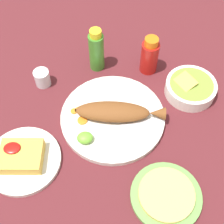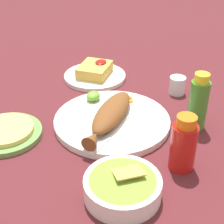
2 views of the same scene
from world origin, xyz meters
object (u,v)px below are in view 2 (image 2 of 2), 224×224
(fork_near, at_px, (109,135))
(salt_cup, at_px, (177,86))
(main_plate, at_px, (112,121))
(side_plate_fries, at_px, (95,76))
(guacamole_bowl, at_px, (123,186))
(tortilla_plate, at_px, (6,134))
(fried_fish, at_px, (110,114))
(fork_far, at_px, (92,131))
(hot_sauce_bottle_red, at_px, (183,145))
(hot_sauce_bottle_green, at_px, (198,103))

(fork_near, bearing_deg, salt_cup, 170.00)
(main_plate, distance_m, side_plate_fries, 0.29)
(guacamole_bowl, distance_m, tortilla_plate, 0.37)
(main_plate, xyz_separation_m, fried_fish, (-0.01, 0.00, 0.03))
(main_plate, height_order, fried_fish, fried_fish)
(main_plate, bearing_deg, fork_near, -166.46)
(fork_far, bearing_deg, side_plate_fries, -172.14)
(hot_sauce_bottle_red, height_order, salt_cup, hot_sauce_bottle_red)
(side_plate_fries, height_order, guacamole_bowl, guacamole_bowl)
(main_plate, relative_size, fried_fish, 1.18)
(side_plate_fries, distance_m, guacamole_bowl, 0.56)
(fork_near, xyz_separation_m, hot_sauce_bottle_red, (-0.04, -0.19, 0.04))
(fork_near, bearing_deg, side_plate_fries, -142.21)
(side_plate_fries, bearing_deg, fried_fish, -151.40)
(hot_sauce_bottle_green, height_order, salt_cup, hot_sauce_bottle_green)
(fork_near, bearing_deg, fried_fish, -152.11)
(hot_sauce_bottle_green, relative_size, salt_cup, 2.87)
(fried_fish, distance_m, salt_cup, 0.28)
(fork_far, height_order, hot_sauce_bottle_red, hot_sauce_bottle_red)
(fork_far, bearing_deg, guacamole_bowl, 26.00)
(salt_cup, bearing_deg, main_plate, 148.55)
(fork_near, height_order, tortilla_plate, fork_near)
(hot_sauce_bottle_red, relative_size, guacamole_bowl, 0.85)
(fork_near, relative_size, hot_sauce_bottle_green, 1.15)
(hot_sauce_bottle_green, distance_m, guacamole_bowl, 0.33)
(hot_sauce_bottle_red, distance_m, hot_sauce_bottle_green, 0.18)
(guacamole_bowl, relative_size, tortilla_plate, 0.86)
(hot_sauce_bottle_green, xyz_separation_m, tortilla_plate, (-0.19, 0.47, -0.07))
(main_plate, bearing_deg, fork_far, 159.81)
(hot_sauce_bottle_red, relative_size, tortilla_plate, 0.73)
(hot_sauce_bottle_green, bearing_deg, side_plate_fries, 61.58)
(fried_fish, distance_m, tortilla_plate, 0.28)
(fork_far, height_order, tortilla_plate, fork_far)
(main_plate, height_order, side_plate_fries, main_plate)
(hot_sauce_bottle_green, height_order, tortilla_plate, hot_sauce_bottle_green)
(guacamole_bowl, bearing_deg, salt_cup, -4.39)
(fork_near, bearing_deg, tortilla_plate, -65.52)
(guacamole_bowl, bearing_deg, fried_fish, 23.87)
(fried_fish, height_order, hot_sauce_bottle_green, hot_sauce_bottle_green)
(guacamole_bowl, bearing_deg, main_plate, 22.68)
(fried_fish, relative_size, hot_sauce_bottle_red, 1.95)
(main_plate, height_order, guacamole_bowl, guacamole_bowl)
(hot_sauce_bottle_green, bearing_deg, salt_cup, 23.68)
(fork_near, distance_m, hot_sauce_bottle_green, 0.25)
(fork_far, relative_size, hot_sauce_bottle_red, 1.33)
(fork_far, xyz_separation_m, salt_cup, (0.31, -0.17, 0.00))
(fried_fish, height_order, side_plate_fries, fried_fish)
(fork_far, distance_m, guacamole_bowl, 0.22)
(main_plate, height_order, fork_near, fork_near)
(fried_fish, relative_size, fork_near, 1.47)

